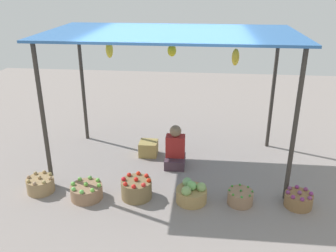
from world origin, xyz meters
name	(u,v)px	position (x,y,z in m)	size (l,w,h in m)	color
ground_plane	(171,163)	(0.00, 0.00, 0.00)	(14.00, 14.00, 0.00)	gray
market_stall_structure	(171,42)	(0.00, 0.01, 2.24)	(4.09, 2.21, 2.40)	#38332D
vendor_person	(175,150)	(0.09, -0.06, 0.30)	(0.36, 0.44, 0.78)	#432F3A
basket_potatoes	(41,185)	(-1.99, -1.16, 0.12)	(0.43, 0.43, 0.29)	#937851
basket_green_apples	(87,191)	(-1.20, -1.27, 0.12)	(0.50, 0.50, 0.28)	#8E6C4F
basket_red_tomatoes	(136,189)	(-0.43, -1.16, 0.15)	(0.48, 0.48, 0.35)	brown
basket_cabbages	(191,193)	(0.44, -1.19, 0.14)	(0.47, 0.47, 0.35)	#A3844F
basket_green_chilies	(240,197)	(1.18, -1.17, 0.11)	(0.39, 0.39, 0.24)	#917054
basket_purple_onions	(298,200)	(2.05, -1.15, 0.11)	(0.41, 0.41, 0.27)	olive
wooden_crate_near_vendor	(148,148)	(-0.46, 0.30, 0.14)	(0.34, 0.34, 0.28)	#9F8849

